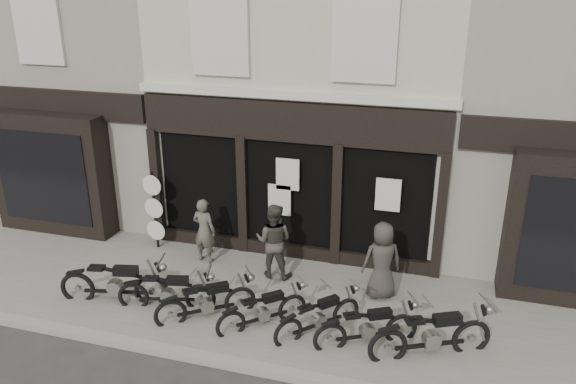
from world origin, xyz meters
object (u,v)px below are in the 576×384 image
(motorcycle_3, at_px, (263,313))
(motorcycle_4, at_px, (319,320))
(motorcycle_6, at_px, (432,339))
(motorcycle_5, at_px, (367,331))
(man_centre, at_px, (274,241))
(motorcycle_2, at_px, (207,305))
(motorcycle_0, at_px, (116,287))
(advert_sign_post, at_px, (155,214))
(motorcycle_1, at_px, (168,295))
(man_right, at_px, (382,261))
(man_left, at_px, (204,230))

(motorcycle_3, relative_size, motorcycle_4, 0.98)
(motorcycle_3, height_order, motorcycle_6, motorcycle_6)
(motorcycle_5, height_order, man_centre, man_centre)
(motorcycle_5, bearing_deg, motorcycle_2, 151.81)
(motorcycle_0, relative_size, motorcycle_5, 1.24)
(motorcycle_6, height_order, advert_sign_post, advert_sign_post)
(motorcycle_1, bearing_deg, man_right, 7.07)
(motorcycle_3, height_order, man_centre, man_centre)
(advert_sign_post, bearing_deg, man_right, -3.20)
(motorcycle_1, height_order, motorcycle_2, motorcycle_2)
(motorcycle_3, height_order, man_right, man_right)
(man_right, distance_m, advert_sign_post, 5.72)
(motorcycle_0, bearing_deg, man_centre, 22.05)
(motorcycle_6, bearing_deg, advert_sign_post, 133.62)
(motorcycle_2, distance_m, motorcycle_3, 1.16)
(motorcycle_0, height_order, motorcycle_4, motorcycle_0)
(man_left, bearing_deg, motorcycle_6, 165.98)
(motorcycle_4, bearing_deg, motorcycle_6, -51.09)
(motorcycle_0, height_order, man_right, man_right)
(motorcycle_4, relative_size, man_centre, 0.91)
(man_centre, bearing_deg, man_left, -8.21)
(motorcycle_0, bearing_deg, motorcycle_4, -10.57)
(motorcycle_4, bearing_deg, motorcycle_5, -54.90)
(motorcycle_6, bearing_deg, motorcycle_5, 153.23)
(motorcycle_2, bearing_deg, motorcycle_0, 142.90)
(advert_sign_post, bearing_deg, motorcycle_3, -29.56)
(motorcycle_4, bearing_deg, motorcycle_2, 136.26)
(man_left, height_order, man_centre, man_centre)
(motorcycle_0, relative_size, motorcycle_2, 1.30)
(motorcycle_4, bearing_deg, motorcycle_0, 134.04)
(motorcycle_3, bearing_deg, advert_sign_post, 103.16)
(motorcycle_1, height_order, advert_sign_post, advert_sign_post)
(motorcycle_2, distance_m, motorcycle_5, 3.19)
(man_centre, bearing_deg, motorcycle_4, 127.67)
(motorcycle_2, relative_size, motorcycle_3, 1.15)
(motorcycle_1, relative_size, motorcycle_3, 1.29)
(motorcycle_4, height_order, man_right, man_right)
(motorcycle_6, height_order, man_centre, man_centre)
(motorcycle_2, distance_m, motorcycle_4, 2.25)
(motorcycle_4, relative_size, man_left, 1.00)
(motorcycle_2, xyz_separation_m, motorcycle_4, (2.24, 0.16, -0.02))
(motorcycle_2, relative_size, man_centre, 1.02)
(motorcycle_0, relative_size, man_left, 1.45)
(man_right, bearing_deg, man_centre, -28.95)
(motorcycle_3, bearing_deg, man_left, 92.76)
(motorcycle_3, height_order, motorcycle_5, motorcycle_5)
(motorcycle_0, bearing_deg, advert_sign_post, 86.81)
(motorcycle_5, relative_size, man_left, 1.16)
(man_right, bearing_deg, motorcycle_2, 4.89)
(motorcycle_1, xyz_separation_m, man_left, (-0.09, 2.05, 0.52))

